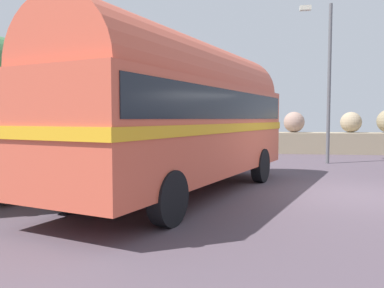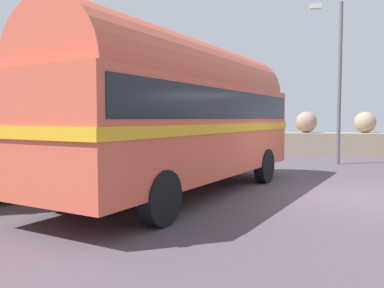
% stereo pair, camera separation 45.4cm
% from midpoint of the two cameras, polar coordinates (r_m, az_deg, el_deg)
% --- Properties ---
extents(ground, '(32.00, 26.00, 0.02)m').
position_cam_midpoint_polar(ground, '(10.15, 20.30, -6.92)').
color(ground, '#4F424D').
extents(breakwater, '(31.36, 2.05, 2.42)m').
position_cam_midpoint_polar(breakwater, '(21.66, 13.18, 0.74)').
color(breakwater, gray).
rests_on(breakwater, ground).
extents(vintage_coach, '(5.08, 8.89, 3.70)m').
position_cam_midpoint_polar(vintage_coach, '(9.40, -2.63, 4.98)').
color(vintage_coach, black).
rests_on(vintage_coach, ground).
extents(second_coach, '(4.07, 8.89, 3.70)m').
position_cam_midpoint_polar(second_coach, '(11.95, -19.97, 4.48)').
color(second_coach, black).
rests_on(second_coach, ground).
extents(lamp_post, '(1.24, 0.35, 6.39)m').
position_cam_midpoint_polar(lamp_post, '(16.89, 18.03, 9.51)').
color(lamp_post, '#5B5B60').
rests_on(lamp_post, ground).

